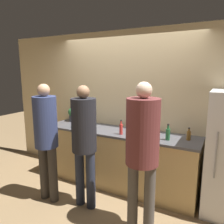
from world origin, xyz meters
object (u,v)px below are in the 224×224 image
utensil_crock (152,128)px  potted_plant (73,114)px  person_right (142,144)px  bottle_amber (189,135)px  bottle_red (121,129)px  person_center (84,137)px  fruit_bowl (82,124)px  person_left (46,134)px  cup_red (142,129)px  bottle_green (168,134)px

utensil_crock → potted_plant: potted_plant is taller
person_right → bottle_amber: size_ratio=9.93×
bottle_red → bottle_amber: bearing=11.7°
person_center → person_right: person_right is taller
person_center → fruit_bowl: person_center is taller
person_left → cup_red: bearing=43.8°
bottle_red → cup_red: bottle_red is taller
person_left → bottle_amber: (1.83, 0.92, -0.01)m
fruit_bowl → utensil_crock: 1.22m
person_right → cup_red: 1.08m
bottle_amber → person_center: bearing=-147.7°
utensil_crock → person_left: bearing=-140.8°
bottle_red → potted_plant: (-1.21, 0.35, 0.06)m
fruit_bowl → cup_red: (1.02, 0.26, -0.01)m
bottle_green → potted_plant: (-1.92, 0.28, 0.06)m
person_left → bottle_green: bearing=26.6°
person_right → bottle_red: bearing=131.3°
utensil_crock → person_center: bearing=-127.0°
person_right → bottle_green: (0.11, 0.75, -0.06)m
person_left → bottle_red: bearing=39.8°
person_left → utensil_crock: (1.26, 1.02, -0.01)m
person_center → potted_plant: (-0.93, 0.94, 0.07)m
bottle_amber → bottle_green: bearing=-152.9°
bottle_green → cup_red: bearing=152.4°
person_left → fruit_bowl: (0.07, 0.78, -0.03)m
person_center → bottle_amber: (1.25, 0.79, -0.01)m
bottle_red → bottle_green: bearing=5.4°
cup_red → bottle_amber: bearing=-9.0°
person_left → person_center: (0.58, 0.13, 0.00)m
fruit_bowl → bottle_amber: bearing=4.5°
fruit_bowl → bottle_amber: size_ratio=1.62×
bottle_green → fruit_bowl: bearing=-179.8°
bottle_green → cup_red: bottle_green is taller
person_center → cup_red: bearing=61.1°
potted_plant → utensil_crock: bearing=-1.3°
potted_plant → bottle_amber: bearing=-3.8°
utensil_crock → bottle_amber: 0.58m
bottle_amber → person_left: bearing=-153.4°
fruit_bowl → bottle_green: size_ratio=1.27×
cup_red → person_left: bearing=-136.2°
potted_plant → person_center: bearing=-45.1°
person_right → potted_plant: bearing=150.4°
person_left → cup_red: (1.08, 1.04, -0.04)m
bottle_red → person_center: bearing=-115.3°
utensil_crock → potted_plant: (-1.61, 0.04, 0.07)m
bottle_amber → potted_plant: potted_plant is taller
person_right → bottle_red: person_right is taller
person_center → bottle_green: 1.18m
person_center → bottle_red: person_center is taller
bottle_red → cup_red: bearing=55.2°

